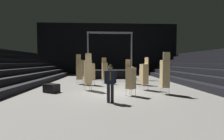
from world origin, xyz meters
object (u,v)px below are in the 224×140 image
Objects in this scene: chair_stack_mid_right at (92,74)px; chair_stack_rear_right at (88,72)px; chair_stack_mid_centre at (165,73)px; stage_riser at (110,73)px; man_with_tie at (110,81)px; chair_stack_aisle_left at (131,78)px; chair_stack_rear_centre at (130,72)px; chair_stack_front_right at (80,69)px; equipment_road_case at (52,88)px; chair_stack_rear_left at (144,74)px; chair_stack_mid_left at (143,74)px; chair_stack_front_left at (105,70)px.

chair_stack_rear_right is at bearing -122.37° from chair_stack_mid_right.
stage_riser is at bearing 104.71° from chair_stack_mid_centre.
chair_stack_aisle_left is at bearing -129.68° from man_with_tie.
man_with_tie is 6.65m from chair_stack_rear_centre.
stage_riser reaches higher than chair_stack_aisle_left.
chair_stack_mid_centre is (5.70, -4.48, -0.04)m from chair_stack_front_right.
chair_stack_front_right reaches higher than man_with_tie.
man_with_tie reaches higher than equipment_road_case.
chair_stack_rear_centre is (1.69, -5.20, 0.41)m from stage_riser.
man_with_tie is 4.52m from equipment_road_case.
man_with_tie is 3.51m from chair_stack_rear_right.
chair_stack_rear_left is at bearing -62.98° from chair_stack_mid_right.
man_with_tie is 1.98× the size of equipment_road_case.
stage_riser is 6.71m from chair_stack_mid_left.
chair_stack_rear_left is at bearing -25.05° from chair_stack_rear_right.
chair_stack_mid_left is (5.30, -0.87, -0.38)m from chair_stack_front_right.
stage_riser is 9.75m from equipment_road_case.
chair_stack_front_left is 0.90× the size of chair_stack_front_right.
equipment_road_case is at bearing -113.79° from stage_riser.
chair_stack_mid_left is 7.04m from equipment_road_case.
chair_stack_rear_left is at bearing 112.78° from chair_stack_front_left.
stage_riser is 2.36× the size of chair_stack_front_left.
chair_stack_rear_right is at bearing 57.23° from chair_stack_front_left.
chair_stack_mid_centre is (3.54, -4.93, 0.08)m from chair_stack_front_left.
stage_riser is 11.56m from man_with_tie.
chair_stack_rear_right is (-1.40, 3.21, 0.23)m from man_with_tie.
chair_stack_front_right reaches higher than chair_stack_rear_right.
chair_stack_aisle_left is (2.60, -1.81, -0.21)m from chair_stack_rear_right.
chair_stack_aisle_left reaches higher than chair_stack_mid_left.
chair_stack_mid_right is 1.99× the size of equipment_road_case.
chair_stack_front_left is at bearing -121.48° from chair_stack_aisle_left.
chair_stack_mid_left is at bearing -159.97° from chair_stack_aisle_left.
equipment_road_case is (-3.33, -4.04, -0.89)m from chair_stack_front_left.
chair_stack_front_right reaches higher than chair_stack_mid_centre.
chair_stack_aisle_left reaches higher than chair_stack_mid_right.
equipment_road_case is (-6.47, -2.71, -0.64)m from chair_stack_mid_left.
stage_riser is 2.12× the size of chair_stack_front_right.
equipment_road_case is (-3.60, 2.63, -0.75)m from man_with_tie.
chair_stack_rear_right is 2.75× the size of equipment_road_case.
chair_stack_aisle_left reaches higher than man_with_tie.
chair_stack_aisle_left is (2.52, -4.13, 0.13)m from chair_stack_mid_right.
stage_riser is 2.19× the size of chair_stack_rear_right.
chair_stack_rear_centre is (-0.39, 3.19, -0.13)m from chair_stack_rear_left.
chair_stack_front_right is at bearing -102.26° from chair_stack_rear_centre.
chair_stack_aisle_left is at bearing -172.75° from chair_stack_mid_centre.
chair_stack_front_left reaches higher than chair_stack_rear_left.
chair_stack_rear_right is (-1.74, -8.33, 0.67)m from stage_riser.
man_with_tie is (-0.33, -11.55, 0.44)m from stage_riser.
chair_stack_front_right reaches higher than equipment_road_case.
chair_stack_mid_right is 5.97m from chair_stack_mid_centre.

